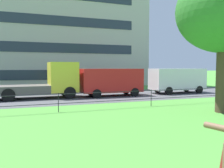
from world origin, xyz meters
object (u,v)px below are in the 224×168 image
Objects in this scene: panel_van_right at (111,81)px; apartment_building_background at (18,16)px; flatbed_truck_far_right at (43,82)px; panel_van_left at (177,79)px.

apartment_building_background is (-7.21, 16.95, 8.09)m from panel_van_right.
flatbed_truck_far_right is at bearing -83.59° from apartment_building_background.
apartment_building_background is at bearing 96.41° from flatbed_truck_far_right.
flatbed_truck_far_right is 0.23× the size of apartment_building_background.
panel_van_right and panel_van_left have the same top height.
apartment_building_background is (-1.85, 16.48, 8.14)m from flatbed_truck_far_right.
panel_van_right is at bearing 179.66° from panel_van_left.
panel_van_right is at bearing -4.94° from flatbed_truck_far_right.
apartment_building_background reaches higher than panel_van_right.
flatbed_truck_far_right is 11.83m from panel_van_left.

